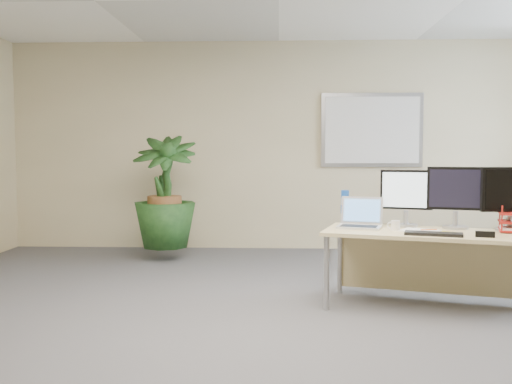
{
  "coord_description": "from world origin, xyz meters",
  "views": [
    {
      "loc": [
        0.01,
        -3.46,
        1.27
      ],
      "look_at": [
        -0.15,
        0.35,
        1.0
      ],
      "focal_mm": 40.0,
      "sensor_mm": 36.0,
      "label": 1
    }
  ],
  "objects_px": {
    "monitor_right": "(456,193)",
    "laptop": "(360,220)",
    "floor_plant": "(165,196)",
    "desk": "(429,246)",
    "monitor_left": "(406,194)"
  },
  "relations": [
    {
      "from": "monitor_right",
      "to": "laptop",
      "type": "xyz_separation_m",
      "value": [
        -0.78,
        0.06,
        -0.23
      ]
    },
    {
      "from": "floor_plant",
      "to": "monitor_right",
      "type": "xyz_separation_m",
      "value": [
        2.81,
        -1.83,
        0.17
      ]
    },
    {
      "from": "desk",
      "to": "monitor_left",
      "type": "xyz_separation_m",
      "value": [
        -0.14,
        0.22,
        0.41
      ]
    },
    {
      "from": "desk",
      "to": "laptop",
      "type": "distance_m",
      "value": 0.59
    },
    {
      "from": "desk",
      "to": "monitor_right",
      "type": "bearing_deg",
      "value": 22.93
    },
    {
      "from": "desk",
      "to": "monitor_left",
      "type": "relative_size",
      "value": 3.65
    },
    {
      "from": "desk",
      "to": "laptop",
      "type": "relative_size",
      "value": 4.16
    },
    {
      "from": "floor_plant",
      "to": "monitor_left",
      "type": "xyz_separation_m",
      "value": [
        2.43,
        -1.71,
        0.16
      ]
    },
    {
      "from": "monitor_left",
      "to": "laptop",
      "type": "relative_size",
      "value": 1.14
    },
    {
      "from": "desk",
      "to": "floor_plant",
      "type": "bearing_deg",
      "value": 143.1
    },
    {
      "from": "monitor_right",
      "to": "monitor_left",
      "type": "bearing_deg",
      "value": 162.26
    },
    {
      "from": "monitor_left",
      "to": "laptop",
      "type": "height_order",
      "value": "monitor_left"
    },
    {
      "from": "monitor_left",
      "to": "monitor_right",
      "type": "xyz_separation_m",
      "value": [
        0.38,
        -0.12,
        0.02
      ]
    },
    {
      "from": "floor_plant",
      "to": "laptop",
      "type": "height_order",
      "value": "floor_plant"
    },
    {
      "from": "monitor_left",
      "to": "monitor_right",
      "type": "distance_m",
      "value": 0.4
    }
  ]
}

